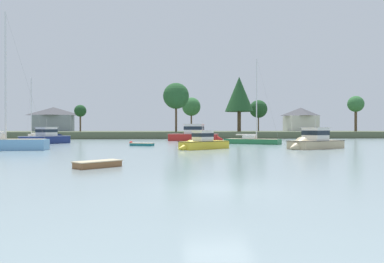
{
  "coord_description": "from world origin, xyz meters",
  "views": [
    {
      "loc": [
        -2.51,
        -13.26,
        2.22
      ],
      "look_at": [
        2.68,
        31.51,
        1.96
      ],
      "focal_mm": 33.73,
      "sensor_mm": 36.0,
      "label": 1
    }
  ],
  "objects_px": {
    "cruiser_sand": "(312,144)",
    "cruiser_yellow": "(201,145)",
    "dinghy_wood": "(98,165)",
    "sailboat_green": "(252,142)",
    "mooring_buoy_red": "(131,143)",
    "cruiser_red": "(198,137)",
    "cruiser_navy": "(50,140)",
    "sailboat_black": "(32,140)",
    "dinghy_teal": "(142,145)"
  },
  "relations": [
    {
      "from": "dinghy_wood",
      "to": "cruiser_sand",
      "type": "relative_size",
      "value": 0.34
    },
    {
      "from": "cruiser_sand",
      "to": "cruiser_navy",
      "type": "xyz_separation_m",
      "value": [
        -33.87,
        19.35,
        0.01
      ]
    },
    {
      "from": "dinghy_wood",
      "to": "cruiser_yellow",
      "type": "relative_size",
      "value": 0.42
    },
    {
      "from": "cruiser_sand",
      "to": "cruiser_navy",
      "type": "height_order",
      "value": "cruiser_navy"
    },
    {
      "from": "cruiser_sand",
      "to": "cruiser_yellow",
      "type": "distance_m",
      "value": 12.68
    },
    {
      "from": "dinghy_wood",
      "to": "cruiser_yellow",
      "type": "xyz_separation_m",
      "value": [
        8.61,
        18.36,
        0.32
      ]
    },
    {
      "from": "cruiser_navy",
      "to": "mooring_buoy_red",
      "type": "relative_size",
      "value": 15.89
    },
    {
      "from": "dinghy_teal",
      "to": "cruiser_navy",
      "type": "distance_m",
      "value": 17.34
    },
    {
      "from": "cruiser_sand",
      "to": "cruiser_yellow",
      "type": "bearing_deg",
      "value": 176.72
    },
    {
      "from": "sailboat_green",
      "to": "cruiser_navy",
      "type": "relative_size",
      "value": 1.51
    },
    {
      "from": "dinghy_wood",
      "to": "dinghy_teal",
      "type": "relative_size",
      "value": 0.82
    },
    {
      "from": "cruiser_sand",
      "to": "mooring_buoy_red",
      "type": "distance_m",
      "value": 29.06
    },
    {
      "from": "dinghy_teal",
      "to": "sailboat_green",
      "type": "distance_m",
      "value": 17.12
    },
    {
      "from": "dinghy_wood",
      "to": "cruiser_sand",
      "type": "height_order",
      "value": "cruiser_sand"
    },
    {
      "from": "dinghy_wood",
      "to": "mooring_buoy_red",
      "type": "relative_size",
      "value": 5.1
    },
    {
      "from": "dinghy_wood",
      "to": "mooring_buoy_red",
      "type": "distance_m",
      "value": 37.36
    },
    {
      "from": "dinghy_wood",
      "to": "cruiser_yellow",
      "type": "height_order",
      "value": "cruiser_yellow"
    },
    {
      "from": "dinghy_wood",
      "to": "sailboat_green",
      "type": "relative_size",
      "value": 0.21
    },
    {
      "from": "dinghy_wood",
      "to": "mooring_buoy_red",
      "type": "height_order",
      "value": "dinghy_wood"
    },
    {
      "from": "sailboat_black",
      "to": "cruiser_yellow",
      "type": "relative_size",
      "value": 1.86
    },
    {
      "from": "mooring_buoy_red",
      "to": "dinghy_wood",
      "type": "bearing_deg",
      "value": -89.9
    },
    {
      "from": "cruiser_sand",
      "to": "sailboat_green",
      "type": "distance_m",
      "value": 14.56
    },
    {
      "from": "sailboat_black",
      "to": "cruiser_sand",
      "type": "height_order",
      "value": "sailboat_black"
    },
    {
      "from": "dinghy_teal",
      "to": "cruiser_yellow",
      "type": "bearing_deg",
      "value": -53.8
    },
    {
      "from": "sailboat_black",
      "to": "dinghy_wood",
      "type": "distance_m",
      "value": 54.39
    },
    {
      "from": "cruiser_navy",
      "to": "dinghy_teal",
      "type": "bearing_deg",
      "value": -33.16
    },
    {
      "from": "dinghy_teal",
      "to": "sailboat_green",
      "type": "relative_size",
      "value": 0.26
    },
    {
      "from": "cruiser_sand",
      "to": "dinghy_wood",
      "type": "bearing_deg",
      "value": -140.34
    },
    {
      "from": "sailboat_black",
      "to": "mooring_buoy_red",
      "type": "distance_m",
      "value": 23.62
    },
    {
      "from": "sailboat_black",
      "to": "cruiser_red",
      "type": "bearing_deg",
      "value": -5.68
    },
    {
      "from": "dinghy_teal",
      "to": "mooring_buoy_red",
      "type": "distance_m",
      "value": 10.05
    },
    {
      "from": "sailboat_green",
      "to": "mooring_buoy_red",
      "type": "bearing_deg",
      "value": 163.65
    },
    {
      "from": "cruiser_navy",
      "to": "mooring_buoy_red",
      "type": "distance_m",
      "value": 12.54
    },
    {
      "from": "dinghy_wood",
      "to": "dinghy_teal",
      "type": "xyz_separation_m",
      "value": [
        1.92,
        27.51,
        -0.0
      ]
    },
    {
      "from": "sailboat_green",
      "to": "cruiser_navy",
      "type": "height_order",
      "value": "sailboat_green"
    },
    {
      "from": "sailboat_green",
      "to": "cruiser_navy",
      "type": "distance_m",
      "value": 31.46
    },
    {
      "from": "dinghy_wood",
      "to": "cruiser_yellow",
      "type": "bearing_deg",
      "value": 64.87
    },
    {
      "from": "cruiser_red",
      "to": "sailboat_black",
      "type": "bearing_deg",
      "value": 174.32
    },
    {
      "from": "cruiser_sand",
      "to": "dinghy_teal",
      "type": "bearing_deg",
      "value": 152.99
    },
    {
      "from": "sailboat_green",
      "to": "cruiser_red",
      "type": "distance_m",
      "value": 16.87
    },
    {
      "from": "cruiser_yellow",
      "to": "sailboat_green",
      "type": "relative_size",
      "value": 0.51
    },
    {
      "from": "cruiser_yellow",
      "to": "cruiser_navy",
      "type": "distance_m",
      "value": 28.22
    },
    {
      "from": "mooring_buoy_red",
      "to": "cruiser_sand",
      "type": "bearing_deg",
      "value": -42.74
    },
    {
      "from": "cruiser_red",
      "to": "mooring_buoy_red",
      "type": "relative_size",
      "value": 19.92
    },
    {
      "from": "sailboat_green",
      "to": "cruiser_red",
      "type": "height_order",
      "value": "sailboat_green"
    },
    {
      "from": "cruiser_sand",
      "to": "cruiser_yellow",
      "type": "xyz_separation_m",
      "value": [
        -12.66,
        0.73,
        -0.08
      ]
    },
    {
      "from": "sailboat_green",
      "to": "mooring_buoy_red",
      "type": "height_order",
      "value": "sailboat_green"
    },
    {
      "from": "sailboat_black",
      "to": "dinghy_wood",
      "type": "xyz_separation_m",
      "value": [
        19.51,
        -50.76,
        -0.12
      ]
    },
    {
      "from": "dinghy_teal",
      "to": "cruiser_navy",
      "type": "relative_size",
      "value": 0.39
    },
    {
      "from": "sailboat_black",
      "to": "cruiser_red",
      "type": "xyz_separation_m",
      "value": [
        31.75,
        -3.16,
        0.49
      ]
    }
  ]
}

